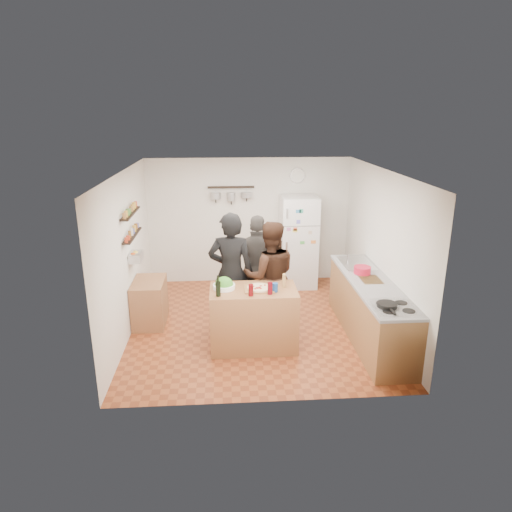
{
  "coord_description": "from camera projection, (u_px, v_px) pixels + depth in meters",
  "views": [
    {
      "loc": [
        -0.49,
        -6.79,
        3.35
      ],
      "look_at": [
        0.0,
        0.1,
        1.15
      ],
      "focal_mm": 32.0,
      "sensor_mm": 36.0,
      "label": 1
    }
  ],
  "objects": [
    {
      "name": "wine_bottle",
      "position": [
        218.0,
        289.0,
        6.27
      ],
      "size": [
        0.07,
        0.07,
        0.21
      ],
      "primitive_type": "cylinder",
      "color": "black",
      "rests_on": "prep_island"
    },
    {
      "name": "red_bowl",
      "position": [
        362.0,
        270.0,
        7.14
      ],
      "size": [
        0.26,
        0.26,
        0.11
      ],
      "primitive_type": "cylinder",
      "color": "red",
      "rests_on": "counter_run"
    },
    {
      "name": "room_shell",
      "position": [
        255.0,
        245.0,
        7.5
      ],
      "size": [
        4.2,
        4.2,
        4.2
      ],
      "color": "brown",
      "rests_on": "ground"
    },
    {
      "name": "side_table",
      "position": [
        150.0,
        302.0,
        7.46
      ],
      "size": [
        0.5,
        0.8,
        0.73
      ],
      "primitive_type": "cube",
      "color": "#A86C46",
      "rests_on": "floor"
    },
    {
      "name": "counter_run",
      "position": [
        370.0,
        310.0,
        6.96
      ],
      "size": [
        0.63,
        2.63,
        0.9
      ],
      "primitive_type": "cube",
      "color": "#9E7042",
      "rests_on": "floor"
    },
    {
      "name": "spice_shelf_upper",
      "position": [
        130.0,
        213.0,
        7.01
      ],
      "size": [
        0.12,
        1.0,
        0.02
      ],
      "primitive_type": "cube",
      "color": "black",
      "rests_on": "left_wall"
    },
    {
      "name": "produce_basket",
      "position": [
        136.0,
        257.0,
        7.22
      ],
      "size": [
        0.18,
        0.35,
        0.14
      ],
      "primitive_type": "cube",
      "color": "silver",
      "rests_on": "left_wall"
    },
    {
      "name": "salt_canister",
      "position": [
        275.0,
        287.0,
        6.43
      ],
      "size": [
        0.08,
        0.08,
        0.13
      ],
      "primitive_type": "cylinder",
      "color": "navy",
      "rests_on": "prep_island"
    },
    {
      "name": "fridge",
      "position": [
        298.0,
        242.0,
        8.96
      ],
      "size": [
        0.7,
        0.68,
        1.8
      ],
      "primitive_type": "cube",
      "color": "white",
      "rests_on": "floor"
    },
    {
      "name": "prep_island",
      "position": [
        253.0,
        318.0,
        6.68
      ],
      "size": [
        1.25,
        0.72,
        0.91
      ],
      "primitive_type": "cube",
      "color": "olive",
      "rests_on": "floor"
    },
    {
      "name": "sink",
      "position": [
        356.0,
        264.0,
        7.63
      ],
      "size": [
        0.5,
        0.8,
        0.03
      ],
      "primitive_type": "cube",
      "color": "silver",
      "rests_on": "counter_run"
    },
    {
      "name": "wall_clock",
      "position": [
        297.0,
        176.0,
        8.89
      ],
      "size": [
        0.3,
        0.03,
        0.3
      ],
      "primitive_type": "cylinder",
      "rotation": [
        1.57,
        0.0,
        0.0
      ],
      "color": "silver",
      "rests_on": "back_wall"
    },
    {
      "name": "pot_rack",
      "position": [
        231.0,
        187.0,
        8.79
      ],
      "size": [
        0.9,
        0.04,
        0.04
      ],
      "primitive_type": "cube",
      "color": "black",
      "rests_on": "back_wall"
    },
    {
      "name": "stove_top",
      "position": [
        395.0,
        308.0,
        5.92
      ],
      "size": [
        0.6,
        0.62,
        0.02
      ],
      "primitive_type": "cube",
      "color": "white",
      "rests_on": "counter_run"
    },
    {
      "name": "pepper_mill",
      "position": [
        284.0,
        282.0,
        6.6
      ],
      "size": [
        0.05,
        0.05,
        0.17
      ],
      "primitive_type": "cylinder",
      "color": "#AE8249",
      "rests_on": "prep_island"
    },
    {
      "name": "person_back",
      "position": [
        258.0,
        267.0,
        7.6
      ],
      "size": [
        1.06,
        0.52,
        1.75
      ],
      "primitive_type": "imported",
      "rotation": [
        0.0,
        0.0,
        3.05
      ],
      "color": "#322F2C",
      "rests_on": "floor"
    },
    {
      "name": "wine_glass_far",
      "position": [
        270.0,
        288.0,
        6.34
      ],
      "size": [
        0.07,
        0.07,
        0.17
      ],
      "primitive_type": "cylinder",
      "color": "#50060F",
      "rests_on": "prep_island"
    },
    {
      "name": "skillet",
      "position": [
        387.0,
        305.0,
        5.92
      ],
      "size": [
        0.26,
        0.26,
        0.05
      ],
      "primitive_type": "cylinder",
      "color": "black",
      "rests_on": "stove_top"
    },
    {
      "name": "person_left",
      "position": [
        231.0,
        273.0,
        7.05
      ],
      "size": [
        0.74,
        0.52,
        1.92
      ],
      "primitive_type": "imported",
      "rotation": [
        0.0,
        0.0,
        3.05
      ],
      "color": "black",
      "rests_on": "floor"
    },
    {
      "name": "spice_shelf_lower",
      "position": [
        132.0,
        235.0,
        7.11
      ],
      "size": [
        0.12,
        1.0,
        0.02
      ],
      "primitive_type": "cube",
      "color": "black",
      "rests_on": "left_wall"
    },
    {
      "name": "pizza",
      "position": [
        259.0,
        288.0,
        6.52
      ],
      "size": [
        0.34,
        0.34,
        0.02
      ],
      "primitive_type": "cylinder",
      "color": "#CBB586",
      "rests_on": "pizza_board"
    },
    {
      "name": "person_center",
      "position": [
        270.0,
        276.0,
        7.12
      ],
      "size": [
        0.88,
        0.7,
        1.77
      ],
      "primitive_type": "imported",
      "rotation": [
        0.0,
        0.0,
        3.17
      ],
      "color": "black",
      "rests_on": "floor"
    },
    {
      "name": "pizza_board",
      "position": [
        259.0,
        289.0,
        6.53
      ],
      "size": [
        0.42,
        0.34,
        0.02
      ],
      "primitive_type": "cube",
      "color": "brown",
      "rests_on": "prep_island"
    },
    {
      "name": "cutting_board",
      "position": [
        371.0,
        280.0,
        6.89
      ],
      "size": [
        0.3,
        0.4,
        0.02
      ],
      "primitive_type": "cube",
      "color": "brown",
      "rests_on": "counter_run"
    },
    {
      "name": "wine_glass_near",
      "position": [
        251.0,
        290.0,
        6.29
      ],
      "size": [
        0.07,
        0.07,
        0.17
      ],
      "primitive_type": "cylinder",
      "color": "#50060A",
      "rests_on": "prep_island"
    },
    {
      "name": "salad_bowl",
      "position": [
        224.0,
        287.0,
        6.56
      ],
      "size": [
        0.32,
        0.32,
        0.06
      ],
      "primitive_type": "cylinder",
      "color": "white",
      "rests_on": "prep_island"
    }
  ]
}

